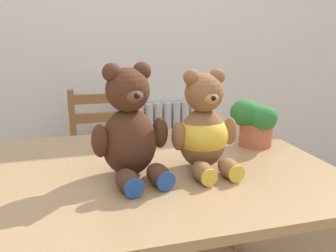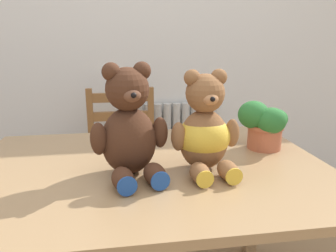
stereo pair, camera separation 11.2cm
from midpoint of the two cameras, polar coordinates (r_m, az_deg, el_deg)
wall_back at (r=2.40m, az=-5.10°, el=17.54°), size 8.00×0.04×2.60m
radiator at (r=2.53m, az=2.71°, el=-4.91°), size 0.63×0.10×0.73m
dining_table at (r=1.25m, az=-0.23°, el=-11.01°), size 1.31×0.94×0.74m
wooden_chair_behind at (r=2.13m, az=-6.39°, el=-5.39°), size 0.44×0.43×0.88m
teddy_bear_left at (r=1.09m, az=-3.81°, el=-0.45°), size 0.27×0.29×0.38m
teddy_bear_right at (r=1.15m, az=9.21°, el=-0.92°), size 0.25×0.26×0.36m
potted_plant at (r=1.43m, az=18.57°, el=0.37°), size 0.21×0.17×0.21m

